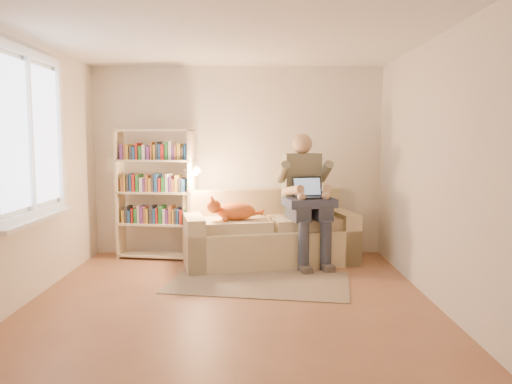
{
  "coord_description": "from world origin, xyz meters",
  "views": [
    {
      "loc": [
        0.24,
        -4.72,
        1.6
      ],
      "look_at": [
        0.25,
        1.0,
        1.0
      ],
      "focal_mm": 35.0,
      "sensor_mm": 36.0,
      "label": 1
    }
  ],
  "objects_px": {
    "sofa": "(268,236)",
    "bookshelf": "(156,187)",
    "person": "(305,192)",
    "laptop": "(316,192)",
    "cat": "(230,211)"
  },
  "relations": [
    {
      "from": "laptop",
      "to": "bookshelf",
      "type": "xyz_separation_m",
      "value": [
        -2.09,
        0.38,
        0.03
      ]
    },
    {
      "from": "sofa",
      "to": "cat",
      "type": "bearing_deg",
      "value": -165.24
    },
    {
      "from": "person",
      "to": "bookshelf",
      "type": "bearing_deg",
      "value": 161.39
    },
    {
      "from": "cat",
      "to": "bookshelf",
      "type": "bearing_deg",
      "value": 145.92
    },
    {
      "from": "person",
      "to": "cat",
      "type": "relative_size",
      "value": 2.32
    },
    {
      "from": "person",
      "to": "laptop",
      "type": "relative_size",
      "value": 3.85
    },
    {
      "from": "sofa",
      "to": "cat",
      "type": "relative_size",
      "value": 3.23
    },
    {
      "from": "sofa",
      "to": "bookshelf",
      "type": "xyz_separation_m",
      "value": [
        -1.5,
        0.16,
        0.63
      ]
    },
    {
      "from": "person",
      "to": "laptop",
      "type": "height_order",
      "value": "person"
    },
    {
      "from": "laptop",
      "to": "bookshelf",
      "type": "relative_size",
      "value": 0.25
    },
    {
      "from": "sofa",
      "to": "person",
      "type": "bearing_deg",
      "value": -19.92
    },
    {
      "from": "person",
      "to": "cat",
      "type": "xyz_separation_m",
      "value": [
        -0.96,
        -0.18,
        -0.22
      ]
    },
    {
      "from": "sofa",
      "to": "bookshelf",
      "type": "relative_size",
      "value": 1.34
    },
    {
      "from": "sofa",
      "to": "bookshelf",
      "type": "height_order",
      "value": "bookshelf"
    },
    {
      "from": "person",
      "to": "laptop",
      "type": "xyz_separation_m",
      "value": [
        0.12,
        -0.15,
        0.01
      ]
    }
  ]
}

